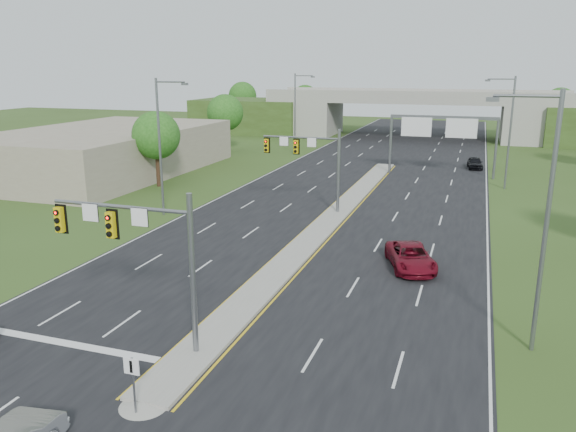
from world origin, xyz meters
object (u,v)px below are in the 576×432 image
(sign_gantry, at_px, (441,129))
(car_far_a, at_px, (411,257))
(signal_mast_far, at_px, (312,156))
(car_far_c, at_px, (475,163))
(keep_right_sign, at_px, (133,376))
(signal_mast_near, at_px, (142,243))
(overpass, at_px, (415,117))

(sign_gantry, distance_m, car_far_a, 31.65)
(car_far_a, bearing_deg, signal_mast_far, 111.06)
(sign_gantry, relative_size, car_far_a, 2.25)
(car_far_c, bearing_deg, keep_right_sign, -106.59)
(signal_mast_near, distance_m, overpass, 80.11)
(sign_gantry, xyz_separation_m, car_far_c, (3.79, 6.36, -4.53))
(car_far_a, bearing_deg, car_far_c, 66.06)
(keep_right_sign, xyz_separation_m, car_far_a, (7.32, 18.13, -0.78))
(signal_mast_far, relative_size, keep_right_sign, 3.18)
(signal_mast_near, xyz_separation_m, car_far_a, (9.58, 13.67, -3.99))
(keep_right_sign, relative_size, car_far_a, 0.43)
(overpass, bearing_deg, keep_right_sign, -90.00)
(signal_mast_far, xyz_separation_m, car_far_a, (9.58, -11.33, -3.99))
(signal_mast_near, relative_size, overpass, 0.09)
(car_far_a, height_order, car_far_c, car_far_a)
(signal_mast_near, distance_m, keep_right_sign, 5.94)
(signal_mast_near, distance_m, car_far_a, 17.17)
(sign_gantry, xyz_separation_m, car_far_a, (0.63, -31.32, -4.50))
(keep_right_sign, height_order, sign_gantry, sign_gantry)
(signal_mast_near, relative_size, keep_right_sign, 3.18)
(signal_mast_far, bearing_deg, keep_right_sign, -85.61)
(signal_mast_far, xyz_separation_m, overpass, (2.26, 55.07, -1.17))
(keep_right_sign, relative_size, sign_gantry, 0.19)
(overpass, bearing_deg, car_far_a, -83.71)
(signal_mast_far, distance_m, overpass, 55.13)
(sign_gantry, bearing_deg, car_far_c, 59.23)
(signal_mast_far, distance_m, keep_right_sign, 29.71)
(overpass, height_order, car_far_a, overpass)
(signal_mast_near, bearing_deg, overpass, 88.38)
(car_far_c, bearing_deg, overpass, 104.07)
(signal_mast_near, xyz_separation_m, car_far_c, (12.73, 51.36, -4.02))
(sign_gantry, bearing_deg, car_far_a, -88.84)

